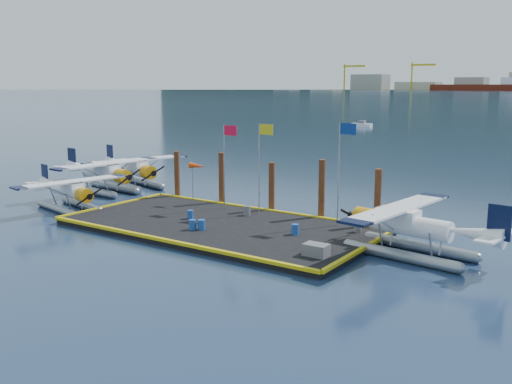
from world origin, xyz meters
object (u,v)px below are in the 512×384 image
seaplane_a (70,193)px  drum_1 (193,225)px  seaplane_b (105,175)px  seaplane_d (404,228)px  crate (316,250)px  drum_3 (202,225)px  flagpole_red (227,154)px  drum_0 (190,214)px  flagpole_blue (342,159)px  drum_4 (358,227)px  flagpole_yellow (262,155)px  piling_1 (222,180)px  piling_4 (378,200)px  windsock (197,167)px  drum_5 (247,211)px  piling_3 (322,191)px  drum_2 (295,229)px  piling_2 (272,189)px  piling_0 (177,176)px  seaplane_c (135,171)px

seaplane_a → drum_1: size_ratio=13.58×
seaplane_b → seaplane_d: size_ratio=1.00×
seaplane_d → crate: bearing=148.0°
seaplane_a → drum_3: 12.63m
crate → flagpole_red: bearing=148.7°
seaplane_b → drum_0: 14.25m
drum_3 → flagpole_blue: bearing=40.9°
seaplane_d → flagpole_blue: flagpole_blue is taller
drum_4 → flagpole_yellow: bearing=173.9°
piling_1 → piling_4: size_ratio=1.05×
flagpole_yellow → windsock: (-5.73, 0.00, -1.28)m
drum_4 → flagpole_blue: 4.37m
drum_5 → crate: drum_5 is taller
drum_3 → drum_5: 4.81m
crate → flagpole_red: (-10.82, 6.57, 3.67)m
piling_1 → piling_3: size_ratio=0.98×
flagpole_red → flagpole_yellow: size_ratio=0.97×
flagpole_blue → piling_3: (-2.20, 1.60, -2.54)m
seaplane_b → piling_4: 24.46m
seaplane_d → drum_1: 12.67m
crate → windsock: windsock is taller
drum_2 → flagpole_red: 9.22m
piling_2 → drum_4: bearing=-17.2°
piling_4 → drum_2: bearing=-121.3°
crate → flagpole_yellow: flagpole_yellow is taller
piling_4 → crate: bearing=-89.8°
crate → piling_4: piling_4 is taller
seaplane_b → piling_2: 16.47m
drum_5 → crate: 10.12m
seaplane_b → drum_2: 21.76m
piling_0 → seaplane_d: bearing=-11.6°
drum_1 → drum_4: drum_1 is taller
drum_2 → seaplane_a: bearing=-173.1°
flagpole_yellow → flagpole_blue: (5.99, -0.00, 0.17)m
seaplane_c → drum_5: (15.84, -4.83, -0.80)m
flagpole_yellow → piling_4: flagpole_yellow is taller
piling_3 → drum_3: bearing=-121.1°
flagpole_blue → windsock: (-11.72, 0.00, -1.46)m
drum_2 → windsock: size_ratio=0.20×
seaplane_a → drum_4: (20.83, 4.81, -0.62)m
seaplane_c → windsock: size_ratio=3.15×
drum_1 → flagpole_red: flagpole_red is taller
crate → flagpole_red: flagpole_red is taller
drum_3 → piling_2: size_ratio=0.17×
drum_0 → piling_0: bearing=137.9°
seaplane_d → flagpole_blue: bearing=70.3°
flagpole_yellow → seaplane_a: bearing=-157.0°
seaplane_c → piling_2: bearing=98.0°
piling_1 → seaplane_a: bearing=-139.7°
windsock → piling_2: 5.90m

